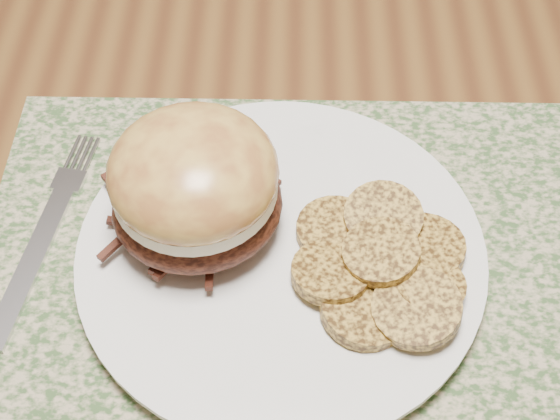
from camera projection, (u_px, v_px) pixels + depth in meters
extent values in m
plane|color=brown|center=(244.00, 388.00, 1.29)|extent=(3.50, 3.50, 0.00)
cube|color=brown|center=(214.00, 47.00, 0.70)|extent=(1.50, 0.90, 0.04)
cube|color=#38552C|center=(303.00, 273.00, 0.53)|extent=(0.45, 0.33, 0.00)
cylinder|color=white|center=(281.00, 254.00, 0.53)|extent=(0.26, 0.26, 0.02)
ellipsoid|color=black|center=(197.00, 204.00, 0.52)|extent=(0.14, 0.13, 0.05)
cylinder|color=beige|center=(195.00, 183.00, 0.50)|extent=(0.13, 0.13, 0.01)
ellipsoid|color=#BF8F3E|center=(193.00, 172.00, 0.49)|extent=(0.13, 0.13, 0.06)
cylinder|color=#B78D35|center=(336.00, 230.00, 0.53)|extent=(0.06, 0.06, 0.01)
cylinder|color=#B78D35|center=(383.00, 217.00, 0.53)|extent=(0.07, 0.07, 0.02)
cylinder|color=#B78D35|center=(422.00, 248.00, 0.52)|extent=(0.07, 0.07, 0.02)
cylinder|color=#B78D35|center=(331.00, 273.00, 0.50)|extent=(0.07, 0.07, 0.02)
cylinder|color=#B78D35|center=(381.00, 252.00, 0.50)|extent=(0.06, 0.06, 0.02)
cylinder|color=#B78D35|center=(430.00, 286.00, 0.49)|extent=(0.06, 0.06, 0.01)
cylinder|color=#B78D35|center=(365.00, 310.00, 0.49)|extent=(0.08, 0.08, 0.02)
cylinder|color=#B78D35|center=(417.00, 308.00, 0.48)|extent=(0.08, 0.08, 0.02)
cube|color=#BABAC1|center=(31.00, 265.00, 0.53)|extent=(0.04, 0.13, 0.00)
cube|color=#BABAC1|center=(69.00, 181.00, 0.58)|extent=(0.03, 0.02, 0.00)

